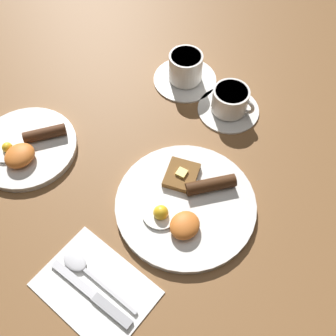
# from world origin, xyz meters

# --- Properties ---
(ground_plane) EXTENTS (3.00, 3.00, 0.00)m
(ground_plane) POSITION_xyz_m (0.00, 0.00, 0.00)
(ground_plane) COLOR brown
(breakfast_plate_near) EXTENTS (0.28, 0.28, 0.04)m
(breakfast_plate_near) POSITION_xyz_m (-0.00, -0.00, 0.01)
(breakfast_plate_near) COLOR silver
(breakfast_plate_near) RESTS_ON ground_plane
(breakfast_plate_far) EXTENTS (0.22, 0.22, 0.04)m
(breakfast_plate_far) POSITION_xyz_m (-0.10, 0.36, 0.01)
(breakfast_plate_far) COLOR silver
(breakfast_plate_far) RESTS_ON ground_plane
(teacup_near) EXTENTS (0.15, 0.15, 0.06)m
(teacup_near) POSITION_xyz_m (0.27, 0.07, 0.03)
(teacup_near) COLOR silver
(teacup_near) RESTS_ON ground_plane
(teacup_far) EXTENTS (0.16, 0.16, 0.08)m
(teacup_far) POSITION_xyz_m (0.29, 0.21, 0.03)
(teacup_far) COLOR silver
(teacup_far) RESTS_ON ground_plane
(napkin) EXTENTS (0.15, 0.21, 0.01)m
(napkin) POSITION_xyz_m (-0.23, 0.03, 0.00)
(napkin) COLOR white
(napkin) RESTS_ON ground_plane
(knife) EXTENTS (0.02, 0.18, 0.01)m
(knife) POSITION_xyz_m (-0.24, 0.02, 0.01)
(knife) COLOR silver
(knife) RESTS_ON napkin
(spoon) EXTENTS (0.03, 0.17, 0.01)m
(spoon) POSITION_xyz_m (-0.22, 0.08, 0.01)
(spoon) COLOR silver
(spoon) RESTS_ON napkin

